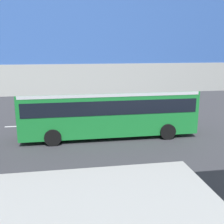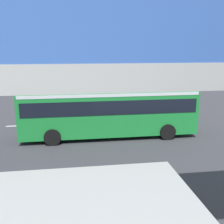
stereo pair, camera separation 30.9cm
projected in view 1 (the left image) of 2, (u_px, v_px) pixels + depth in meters
ground at (100, 131)px, 19.42m from camera, size 80.00×80.00×0.00m
city_bus at (109, 109)px, 17.98m from camera, size 11.54×2.85×3.15m
pedestrian at (162, 108)px, 22.83m from camera, size 0.38×0.38×1.79m
traffic_sign at (121, 98)px, 21.92m from camera, size 0.08×0.60×2.80m
lane_dash_leftmost at (168, 120)px, 22.56m from camera, size 2.00×0.20×0.01m
lane_dash_left at (121, 122)px, 21.93m from camera, size 2.00×0.20×0.01m
lane_dash_centre at (71, 124)px, 21.29m from camera, size 2.00×0.20×0.01m
lane_dash_right at (18, 126)px, 20.66m from camera, size 2.00×0.20×0.01m
pedestrian_overpass at (165, 88)px, 6.07m from camera, size 29.65×2.60×6.74m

